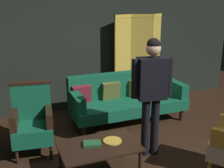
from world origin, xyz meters
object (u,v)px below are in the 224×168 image
object	(u,v)px
velvet_couch	(126,97)
brass_tray	(112,141)
coffee_table	(99,148)
armchair_wing_left	(33,121)
folding_screen	(140,58)
standing_figure	(152,87)
book_green_cloth	(92,144)

from	to	relation	value
velvet_couch	brass_tray	bearing A→B (deg)	-120.91
coffee_table	brass_tray	bearing A→B (deg)	8.01
brass_tray	armchair_wing_left	bearing A→B (deg)	135.31
folding_screen	armchair_wing_left	bearing A→B (deg)	-151.07
velvet_couch	standing_figure	xyz separation A→B (m)	(-0.19, -1.23, 0.57)
folding_screen	armchair_wing_left	xyz separation A→B (m)	(-2.43, -1.34, -0.50)
folding_screen	armchair_wing_left	world-z (taller)	folding_screen
folding_screen	coffee_table	size ratio (longest dim) A/B	1.90
book_green_cloth	brass_tray	bearing A→B (deg)	-1.27
folding_screen	standing_figure	size ratio (longest dim) A/B	1.12
book_green_cloth	brass_tray	distance (m)	0.27
coffee_table	standing_figure	bearing A→B (deg)	13.91
folding_screen	coffee_table	world-z (taller)	folding_screen
standing_figure	folding_screen	bearing A→B (deg)	66.79
velvet_couch	brass_tray	xyz separation A→B (m)	(-0.85, -1.42, -0.03)
velvet_couch	armchair_wing_left	size ratio (longest dim) A/B	2.04
brass_tray	book_green_cloth	bearing A→B (deg)	178.73
velvet_couch	armchair_wing_left	world-z (taller)	armchair_wing_left
velvet_couch	book_green_cloth	distance (m)	1.80
standing_figure	book_green_cloth	size ratio (longest dim) A/B	7.72
folding_screen	velvet_couch	xyz separation A→B (m)	(-0.69, -0.82, -0.53)
coffee_table	book_green_cloth	world-z (taller)	book_green_cloth
armchair_wing_left	standing_figure	distance (m)	1.79
coffee_table	standing_figure	size ratio (longest dim) A/B	0.59
velvet_couch	brass_tray	distance (m)	1.65
coffee_table	brass_tray	world-z (taller)	brass_tray
armchair_wing_left	coffee_table	bearing A→B (deg)	-52.45
armchair_wing_left	folding_screen	bearing A→B (deg)	28.93
coffee_table	book_green_cloth	distance (m)	0.11
velvet_couch	standing_figure	bearing A→B (deg)	-98.87
standing_figure	brass_tray	xyz separation A→B (m)	(-0.66, -0.18, -0.60)
velvet_couch	book_green_cloth	size ratio (longest dim) A/B	9.62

